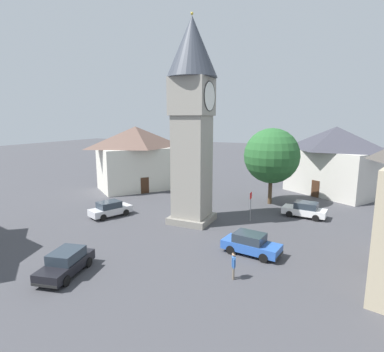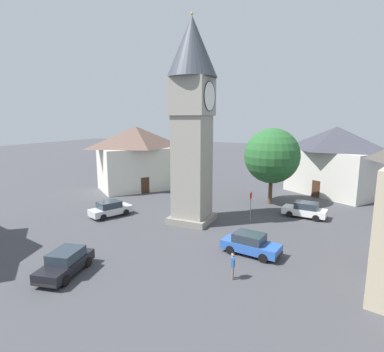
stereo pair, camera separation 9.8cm
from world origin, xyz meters
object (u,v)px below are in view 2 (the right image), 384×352
at_px(tree, 272,156).
at_px(road_sign, 251,202).
at_px(building_hall_far, 137,157).
at_px(car_red_corner, 250,244).
at_px(car_silver_kerb, 305,210).
at_px(clock_tower, 192,106).
at_px(car_white_side, 110,209).
at_px(car_blue_kerb, 66,263).
at_px(pedestrian, 233,263).
at_px(building_shop_left, 335,160).

xyz_separation_m(tree, road_sign, (-7.12, 0.47, -3.62)).
xyz_separation_m(tree, building_hall_far, (0.26, 18.40, -1.12)).
bearing_deg(car_red_corner, car_silver_kerb, -14.28).
distance_m(clock_tower, car_white_side, 12.98).
distance_m(car_blue_kerb, pedestrian, 10.36).
distance_m(tree, building_hall_far, 18.44).
bearing_deg(car_silver_kerb, tree, 48.40).
bearing_deg(building_shop_left, tree, 142.28).
relative_size(pedestrian, building_hall_far, 0.14).
distance_m(car_white_side, tree, 18.35).
bearing_deg(clock_tower, road_sign, -64.48).
relative_size(car_red_corner, building_hall_far, 0.36).
distance_m(clock_tower, building_hall_far, 17.40).
bearing_deg(car_red_corner, clock_tower, 54.89).
distance_m(clock_tower, car_blue_kerb, 16.28).
xyz_separation_m(car_blue_kerb, pedestrian, (3.81, -9.63, 0.25)).
height_order(car_silver_kerb, building_hall_far, building_hall_far).
bearing_deg(tree, building_hall_far, 89.18).
bearing_deg(car_blue_kerb, car_white_side, 26.18).
bearing_deg(car_red_corner, car_blue_kerb, 128.57).
bearing_deg(pedestrian, car_white_side, 65.40).
height_order(car_silver_kerb, car_white_side, same).
distance_m(clock_tower, car_silver_kerb, 15.01).
distance_m(car_silver_kerb, pedestrian, 14.87).
distance_m(car_red_corner, pedestrian, 3.94).
bearing_deg(clock_tower, pedestrian, -142.24).
bearing_deg(road_sign, car_silver_kerb, -52.69).
height_order(car_silver_kerb, pedestrian, pedestrian).
xyz_separation_m(pedestrian, building_hall_far, (18.50, 19.71, 3.39)).
height_order(car_silver_kerb, tree, tree).
distance_m(clock_tower, pedestrian, 14.72).
bearing_deg(pedestrian, car_silver_kerb, -10.81).
height_order(clock_tower, car_white_side, clock_tower).
relative_size(car_red_corner, pedestrian, 2.56).
bearing_deg(car_white_side, building_shop_left, -45.32).
relative_size(clock_tower, car_blue_kerb, 4.20).
xyz_separation_m(pedestrian, building_shop_left, (26.52, -5.10, 3.42)).
height_order(car_white_side, building_hall_far, building_hall_far).
distance_m(car_blue_kerb, building_hall_far, 24.75).
height_order(building_hall_far, road_sign, building_hall_far).
relative_size(car_silver_kerb, building_hall_far, 0.36).
relative_size(clock_tower, car_white_side, 4.14).
bearing_deg(car_red_corner, pedestrian, 178.93).
bearing_deg(pedestrian, road_sign, 9.09).
relative_size(car_white_side, tree, 0.52).
height_order(clock_tower, building_shop_left, clock_tower).
relative_size(car_blue_kerb, car_white_side, 0.99).
height_order(car_silver_kerb, road_sign, road_sign).
relative_size(car_silver_kerb, car_red_corner, 0.99).
bearing_deg(car_silver_kerb, pedestrian, 169.19).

